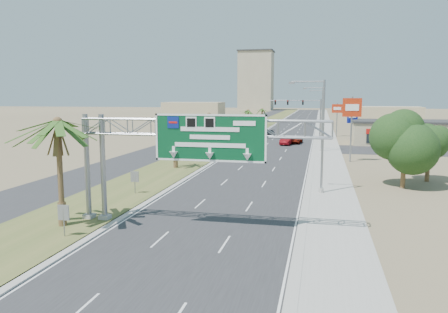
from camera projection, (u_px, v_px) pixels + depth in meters
name	position (u px, v px, depth m)	size (l,w,h in m)	color
ground	(146.00, 293.00, 19.20)	(600.00, 600.00, 0.00)	#8C7A59
road	(295.00, 126.00, 125.55)	(12.00, 300.00, 0.02)	#28282B
sidewalk_right	(325.00, 126.00, 123.73)	(4.00, 300.00, 0.10)	#9E9B93
median_grass	(260.00, 125.00, 127.69)	(7.00, 300.00, 0.12)	#495927
opposing_road	(237.00, 125.00, 129.20)	(8.00, 300.00, 0.02)	#28282B
sign_gantry	(188.00, 136.00, 28.19)	(16.75, 1.24, 7.50)	gray
palm_near	(57.00, 122.00, 27.95)	(5.70, 5.70, 8.35)	brown
palm_row_b	(175.00, 128.00, 51.50)	(3.99, 3.99, 5.95)	brown
palm_row_c	(209.00, 115.00, 66.86)	(3.99, 3.99, 6.75)	brown
palm_row_d	(232.00, 118.00, 84.44)	(3.99, 3.99, 5.45)	brown
palm_row_e	(248.00, 111.00, 102.72)	(3.99, 3.99, 6.15)	brown
palm_row_f	(262.00, 109.00, 126.95)	(3.99, 3.99, 5.75)	brown
streetlight_near	(320.00, 141.00, 38.25)	(3.27, 0.44, 10.00)	gray
streetlight_mid	(321.00, 122.00, 67.26)	(3.27, 0.44, 10.00)	gray
streetlight_far	(321.00, 113.00, 102.07)	(3.27, 0.44, 10.00)	gray
signal_mast	(310.00, 115.00, 87.01)	(10.28, 0.71, 8.00)	gray
store_building	(405.00, 133.00, 78.02)	(18.00, 10.00, 4.00)	tan
oak_near	(405.00, 140.00, 40.49)	(4.50, 4.50, 6.80)	brown
oak_far	(429.00, 144.00, 43.81)	(3.50, 3.50, 5.60)	brown
median_signback_a	(64.00, 215.00, 26.47)	(0.75, 0.08, 2.08)	gray
median_signback_b	(135.00, 178.00, 38.22)	(0.75, 0.08, 2.08)	gray
tower_distant	(256.00, 81.00, 265.38)	(20.00, 16.00, 35.00)	tan
building_distant_left	(194.00, 109.00, 183.14)	(24.00, 14.00, 6.00)	tan
building_distant_right	(390.00, 114.00, 147.78)	(20.00, 12.00, 5.00)	tan
car_left_lane	(253.00, 152.00, 61.62)	(1.72, 4.27, 1.45)	black
car_mid_lane	(287.00, 140.00, 77.34)	(1.69, 4.83, 1.59)	maroon
car_right_lane	(295.00, 140.00, 79.36)	(2.19, 4.76, 1.32)	gray
car_far	(269.00, 133.00, 92.98)	(1.87, 4.59, 1.33)	black
pole_sign_red_near	(352.00, 111.00, 56.54)	(2.40, 0.35, 8.53)	gray
pole_sign_blue	(352.00, 116.00, 80.91)	(1.97, 1.02, 6.80)	gray
pole_sign_red_far	(337.00, 111.00, 92.18)	(2.22, 0.50, 7.08)	gray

